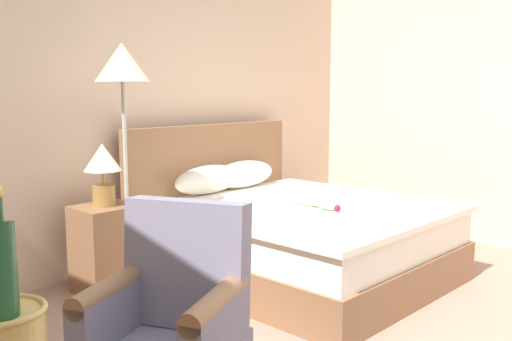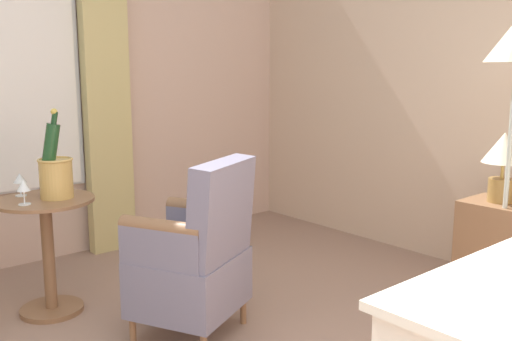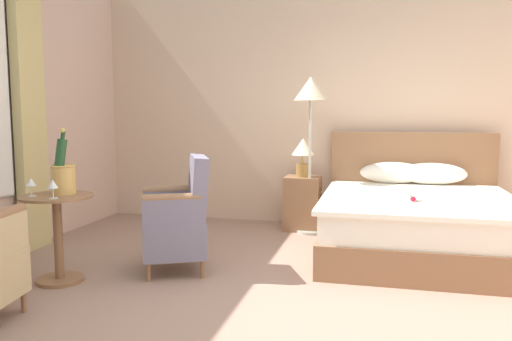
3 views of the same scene
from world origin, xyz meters
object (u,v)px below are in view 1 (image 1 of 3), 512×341
bed (293,234)px  bedside_lamp (103,166)px  floor_lamp_brass (123,80)px  champagne_bucket (4,340)px  nightstand (106,249)px

bed → bedside_lamp: bearing=149.4°
bedside_lamp → floor_lamp_brass: bearing=-54.1°
champagne_bucket → bed: bearing=27.9°
bed → champagne_bucket: 3.20m
bed → champagne_bucket: bearing=-152.1°
nightstand → floor_lamp_brass: (0.10, -0.13, 1.17)m
bed → nightstand: size_ratio=3.32×
bedside_lamp → champagne_bucket: champagne_bucket is taller
bedside_lamp → bed: bearing=-30.6°
nightstand → floor_lamp_brass: size_ratio=0.36×
bedside_lamp → champagne_bucket: (-1.59, -2.19, -0.05)m
nightstand → bedside_lamp: size_ratio=1.41×
nightstand → bedside_lamp: (-0.00, 0.00, 0.59)m
champagne_bucket → nightstand: bearing=54.0°
bedside_lamp → champagne_bucket: size_ratio=0.84×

